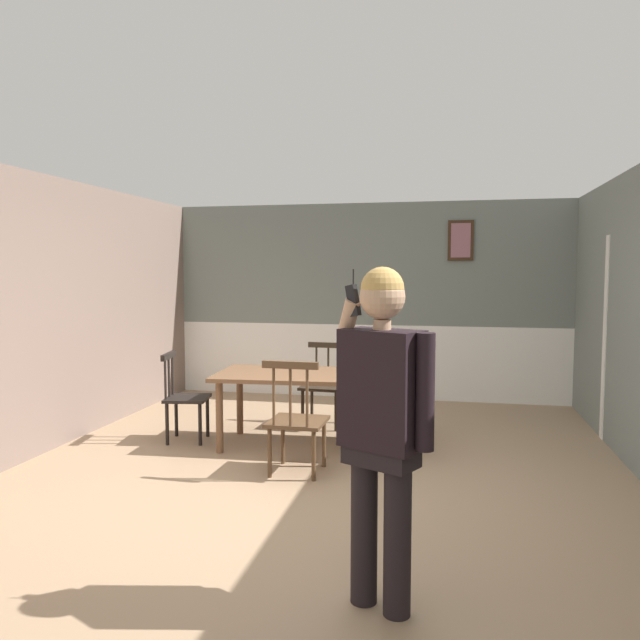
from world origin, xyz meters
TOP-DOWN VIEW (x-y plane):
  - ground_plane at (0.00, 0.00)m, footprint 8.06×8.06m
  - room_back_partition at (0.00, 3.67)m, footprint 5.45×0.17m
  - room_left_partition at (-2.73, -0.01)m, footprint 0.13×7.33m
  - dining_table at (-0.22, 1.17)m, footprint 1.93×1.02m
  - chair_near_window at (-1.54, 1.09)m, footprint 0.48×0.48m
  - chair_by_doorway at (-0.17, 0.33)m, footprint 0.49×0.49m
  - chair_at_table_head at (-0.26, 2.01)m, footprint 0.50×0.50m
  - person_figure at (0.78, -1.63)m, footprint 0.52×0.37m

SIDE VIEW (x-z plane):
  - ground_plane at x=0.00m, z-range 0.00..0.00m
  - chair_near_window at x=-1.54m, z-range 0.00..0.91m
  - chair_at_table_head at x=-0.26m, z-range 0.00..0.92m
  - chair_by_doorway at x=-0.17m, z-range -0.02..0.97m
  - dining_table at x=-0.22m, z-range 0.28..1.01m
  - person_figure at x=0.78m, z-range 0.14..1.90m
  - room_back_partition at x=0.00m, z-range -0.05..2.60m
  - room_left_partition at x=-2.73m, z-range 0.00..2.65m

